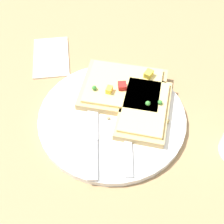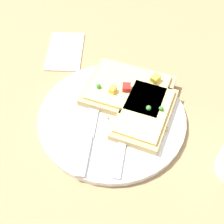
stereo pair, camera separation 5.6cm
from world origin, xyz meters
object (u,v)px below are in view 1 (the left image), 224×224
plate (112,117)px  knife (93,136)px  fork (127,120)px  pizza_slice_main (123,88)px  napkin (51,56)px  pizza_slice_corner (144,109)px

plate → knife: size_ratio=1.35×
plate → fork: (-0.02, -0.03, 0.01)m
knife → pizza_slice_main: (0.10, -0.07, 0.01)m
knife → napkin: (0.23, 0.07, -0.01)m
plate → napkin: 0.22m
pizza_slice_corner → pizza_slice_main: bearing=-131.7°
pizza_slice_main → plate: bearing=-99.3°
knife → napkin: size_ratio=1.59×
pizza_slice_main → napkin: 0.19m
napkin → pizza_slice_corner: bearing=-137.4°
knife → pizza_slice_main: pizza_slice_main is taller
napkin → knife: bearing=-162.5°
knife → pizza_slice_corner: pizza_slice_corner is taller
fork → knife: knife is taller
knife → pizza_slice_main: bearing=-29.7°
napkin → pizza_slice_main: bearing=-132.9°
plate → pizza_slice_main: 0.07m
fork → pizza_slice_main: pizza_slice_main is taller
fork → napkin: (0.20, 0.14, -0.01)m
fork → pizza_slice_corner: size_ratio=1.23×
plate → pizza_slice_corner: bearing=-89.3°
plate → pizza_slice_main: size_ratio=1.42×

